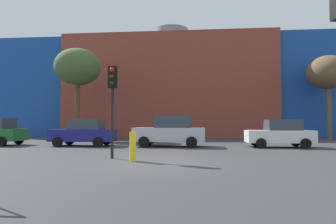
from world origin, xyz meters
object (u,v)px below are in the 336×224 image
object	(u,v)px
parked_car_2	(170,131)
bollard_yellow_0	(133,147)
parked_car_3	(280,134)
bare_tree_1	(78,67)
parked_car_1	(84,132)
traffic_light_island	(112,90)
bare_tree_0	(328,73)

from	to	relation	value
parked_car_2	bollard_yellow_0	xyz separation A→B (m)	(-0.80, -7.27, -0.39)
parked_car_3	bollard_yellow_0	xyz separation A→B (m)	(-7.46, -7.27, -0.27)
bare_tree_1	parked_car_2	bearing A→B (deg)	-37.01
parked_car_1	bare_tree_1	distance (m)	9.19
bare_tree_1	bollard_yellow_0	xyz separation A→B (m)	(7.96, -13.87, -5.83)
traffic_light_island	bollard_yellow_0	world-z (taller)	traffic_light_island
bollard_yellow_0	traffic_light_island	bearing A→B (deg)	141.58
bollard_yellow_0	parked_car_1	bearing A→B (deg)	123.15
parked_car_2	bare_tree_0	world-z (taller)	bare_tree_0
bare_tree_0	bare_tree_1	distance (m)	22.30
bare_tree_1	traffic_light_island	bearing A→B (deg)	-62.06
parked_car_1	parked_car_2	size ratio (longest dim) A/B	0.91
parked_car_2	bare_tree_1	bearing A→B (deg)	-37.01
parked_car_3	traffic_light_island	bearing A→B (deg)	37.18
parked_car_2	parked_car_3	xyz separation A→B (m)	(6.66, -0.00, -0.12)
parked_car_2	parked_car_1	bearing A→B (deg)	0.00
bare_tree_1	bollard_yellow_0	bearing A→B (deg)	-60.16
parked_car_3	traffic_light_island	xyz separation A→B (m)	(-8.50, -6.45, 1.97)
parked_car_3	bare_tree_1	xyz separation A→B (m)	(-15.42, 6.60, 5.56)
traffic_light_island	bare_tree_1	size ratio (longest dim) A/B	0.47
parked_car_3	bare_tree_0	distance (m)	12.29
traffic_light_island	bollard_yellow_0	xyz separation A→B (m)	(1.04, -0.82, -2.25)
parked_car_1	bollard_yellow_0	size ratio (longest dim) A/B	3.58
bare_tree_0	bollard_yellow_0	distance (m)	22.20
traffic_light_island	parked_car_3	bearing A→B (deg)	122.69
parked_car_1	traffic_light_island	distance (m)	7.69
parked_car_1	bare_tree_0	xyz separation A→B (m)	(18.97, 8.90, 5.07)
parked_car_3	traffic_light_island	size ratio (longest dim) A/B	1.01
traffic_light_island	bollard_yellow_0	size ratio (longest dim) A/B	3.41
parked_car_3	bare_tree_0	world-z (taller)	bare_tree_0
traffic_light_island	bare_tree_0	size ratio (longest dim) A/B	0.51
parked_car_3	bare_tree_1	size ratio (longest dim) A/B	0.48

